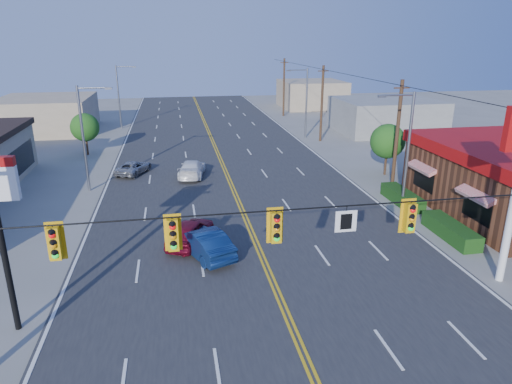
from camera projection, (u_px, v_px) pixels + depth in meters
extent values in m
plane|color=gray|center=(306.00, 361.00, 16.77)|extent=(160.00, 160.00, 0.00)
cube|color=#2D2D30|center=(233.00, 190.00, 35.39)|extent=(20.00, 120.00, 0.06)
cylinder|color=black|center=(312.00, 208.00, 14.84)|extent=(24.00, 0.05, 0.05)
cube|color=white|center=(346.00, 221.00, 15.22)|extent=(0.75, 0.04, 0.75)
cube|color=#D89E0C|center=(55.00, 243.00, 13.67)|extent=(0.55, 0.34, 1.25)
cube|color=#D89E0C|center=(173.00, 234.00, 14.26)|extent=(0.55, 0.34, 1.25)
cube|color=#D89E0C|center=(276.00, 227.00, 14.82)|extent=(0.55, 0.34, 1.25)
cube|color=#D89E0C|center=(410.00, 217.00, 15.62)|extent=(0.55, 0.34, 1.25)
cube|color=#194214|center=(424.00, 212.00, 29.76)|extent=(1.20, 9.00, 0.90)
cylinder|color=white|center=(512.00, 213.00, 21.24)|extent=(0.36, 0.36, 7.00)
cylinder|color=black|center=(6.00, 263.00, 17.67)|extent=(0.24, 0.24, 6.00)
cylinder|color=gray|center=(408.00, 152.00, 30.39)|extent=(0.20, 0.20, 8.00)
cylinder|color=gray|center=(398.00, 95.00, 28.99)|extent=(2.20, 0.12, 0.12)
cube|color=gray|center=(382.00, 96.00, 28.82)|extent=(0.50, 0.25, 0.15)
cylinder|color=gray|center=(306.00, 104.00, 52.75)|extent=(0.20, 0.20, 8.00)
cylinder|color=gray|center=(298.00, 70.00, 51.35)|extent=(2.20, 0.12, 0.12)
cube|color=gray|center=(289.00, 71.00, 51.17)|extent=(0.50, 0.25, 0.15)
cylinder|color=gray|center=(83.00, 140.00, 34.12)|extent=(0.20, 0.20, 8.00)
cylinder|color=gray|center=(93.00, 88.00, 33.08)|extent=(2.20, 0.12, 0.12)
cube|color=gray|center=(109.00, 88.00, 33.28)|extent=(0.50, 0.25, 0.15)
cylinder|color=gray|center=(119.00, 97.00, 58.34)|extent=(0.20, 0.20, 8.00)
cylinder|color=gray|center=(125.00, 67.00, 57.30)|extent=(2.20, 0.12, 0.12)
cube|color=gray|center=(134.00, 67.00, 57.50)|extent=(0.50, 0.25, 0.15)
cylinder|color=#47301E|center=(397.00, 137.00, 34.26)|extent=(0.28, 0.28, 8.40)
cylinder|color=#47301E|center=(322.00, 104.00, 51.03)|extent=(0.28, 0.28, 8.40)
cylinder|color=#47301E|center=(284.00, 88.00, 67.80)|extent=(0.28, 0.28, 8.40)
cylinder|color=#47301E|center=(386.00, 163.00, 39.22)|extent=(0.20, 0.20, 2.10)
sphere|color=#235B19|center=(388.00, 141.00, 38.61)|extent=(2.94, 2.94, 2.94)
cylinder|color=#47301E|center=(87.00, 145.00, 45.92)|extent=(0.20, 0.20, 2.00)
sphere|color=#235B19|center=(85.00, 127.00, 45.34)|extent=(2.80, 2.80, 2.80)
cube|color=gray|center=(386.00, 116.00, 57.13)|extent=(12.00, 10.00, 4.00)
cube|color=tan|center=(46.00, 114.00, 57.42)|extent=(11.00, 12.00, 4.20)
cube|color=tan|center=(312.00, 94.00, 77.05)|extent=(10.00, 10.00, 4.40)
imported|color=maroon|center=(190.00, 233.00, 25.98)|extent=(3.29, 4.56, 1.44)
imported|color=#0D2350|center=(204.00, 243.00, 24.58)|extent=(3.26, 4.84, 1.51)
imported|color=white|center=(192.00, 169.00, 38.64)|extent=(2.76, 5.05, 1.39)
imported|color=#999A9E|center=(134.00, 168.00, 39.44)|extent=(3.36, 4.42, 1.11)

